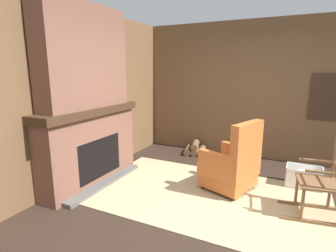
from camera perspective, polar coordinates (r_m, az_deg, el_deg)
The scene contains 12 objects.
ground_plane at distance 3.49m, azimuth 13.33°, elevation -18.12°, with size 14.00×14.00×0.00m, color #2D2119.
wood_panel_wall_left at distance 4.23m, azimuth -19.33°, elevation 5.99°, with size 0.06×5.33×2.67m.
wood_panel_wall_back at distance 5.40m, azimuth 20.08°, elevation 7.14°, with size 5.33×0.09×2.67m.
fireplace_hearth at distance 4.21m, azimuth -16.41°, elevation -4.19°, with size 0.58×1.86×1.19m.
chimney_breast at distance 4.06m, azimuth -17.69°, elevation 14.14°, with size 0.33×1.55×1.46m.
area_rug at distance 3.88m, azimuth 7.80°, elevation -14.53°, with size 3.27×1.98×0.01m.
armchair at distance 3.94m, azimuth 13.75°, elevation -8.52°, with size 0.84×0.85×1.05m.
rocking_chair at distance 3.65m, azimuth 30.49°, elevation -11.14°, with size 0.86×0.56×1.14m.
firewood_stack at distance 5.56m, azimuth 5.92°, elevation -5.03°, with size 0.52×0.52×0.26m.
laundry_basket at distance 4.52m, azimuth 27.44°, elevation -9.81°, with size 0.51×0.35×0.31m.
oil_lamp_vase at distance 3.93m, azimuth -19.95°, elevation 4.84°, with size 0.11×0.11×0.28m.
storage_case at distance 4.45m, azimuth -13.45°, elevation 5.46°, with size 0.13×0.22×0.11m.
Camera 1 is at (0.59, -2.96, 1.74)m, focal length 28.00 mm.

